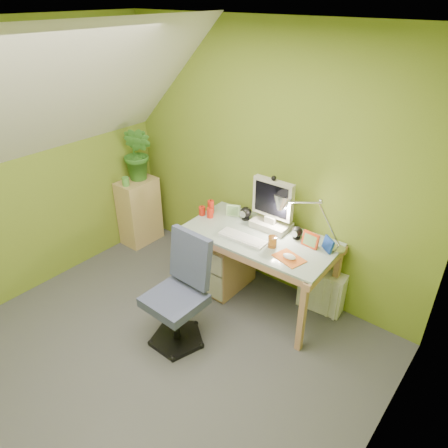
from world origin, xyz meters
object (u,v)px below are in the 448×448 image
Objects in this scene: potted_plant at (138,154)px; radiator at (322,290)px; desk_lamp at (321,212)px; side_ledge at (139,211)px; monitor at (273,204)px; task_chair at (174,300)px; desk at (258,269)px.

potted_plant is 1.50× the size of radiator.
desk_lamp reaches higher than side_ledge.
potted_plant is (-1.64, -0.09, 0.11)m from monitor.
radiator is (2.18, 0.23, -0.18)m from side_ledge.
monitor is 0.46m from desk_lamp.
side_ledge is at bearing -179.51° from radiator.
potted_plant is at bearing -177.85° from monitor.
desk_lamp is 2.09m from potted_plant.
side_ledge is 0.86× the size of task_chair.
monitor reaches higher than desk.
potted_plant is (0.02, 0.05, 0.68)m from side_ledge.
desk is at bearing -3.00° from potted_plant.
radiator is at bearing 53.02° from desk_lamp.
desk_lamp reaches higher than task_chair.
potted_plant reaches higher than side_ledge.
desk_lamp reaches higher than radiator.
potted_plant is 2.32m from radiator.
monitor reaches higher than radiator.
radiator is (0.07, 0.09, -0.82)m from desk_lamp.
task_chair reaches higher than radiator.
potted_plant is (-2.09, -0.09, 0.03)m from desk_lamp.
desk_lamp is 1.56× the size of radiator.
desk is 1.76× the size of side_ledge.
task_chair is at bearing -102.86° from monitor.
desk is 2.79× the size of monitor.
desk_lamp is at bearing 19.59° from desk.
desk_lamp is 0.83× the size of side_ledge.
task_chair is (1.42, -0.94, -0.62)m from potted_plant.
task_chair reaches higher than side_ledge.
desk_lamp reaches higher than desk.
task_chair is at bearing -122.80° from desk_lamp.
desk_lamp is at bearing 3.91° from side_ledge.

